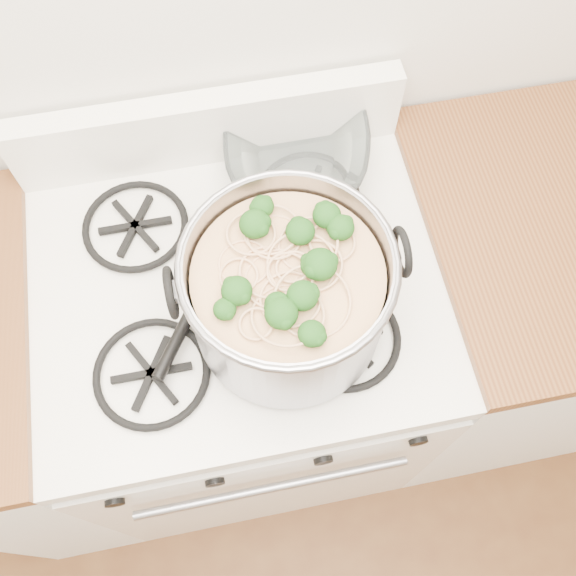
# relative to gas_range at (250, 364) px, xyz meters

# --- Properties ---
(gas_range) EXTENTS (0.76, 0.66, 0.92)m
(gas_range) POSITION_rel_gas_range_xyz_m (0.00, 0.00, 0.00)
(gas_range) COLOR white
(gas_range) RESTS_ON ground
(counter_left) EXTENTS (0.25, 0.65, 0.92)m
(counter_left) POSITION_rel_gas_range_xyz_m (-0.51, 0.00, 0.02)
(counter_left) COLOR silver
(counter_left) RESTS_ON ground
(stock_pot) EXTENTS (0.37, 0.34, 0.23)m
(stock_pot) POSITION_rel_gas_range_xyz_m (0.08, -0.10, 0.59)
(stock_pot) COLOR gray
(stock_pot) RESTS_ON gas_range
(spatula) EXTENTS (0.41, 0.42, 0.02)m
(spatula) POSITION_rel_gas_range_xyz_m (-0.02, 0.05, 0.50)
(spatula) COLOR black
(spatula) RESTS_ON gas_range
(glass_bowl) EXTENTS (0.13, 0.13, 0.03)m
(glass_bowl) POSITION_rel_gas_range_xyz_m (0.16, 0.25, 0.50)
(glass_bowl) COLOR white
(glass_bowl) RESTS_ON gas_range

